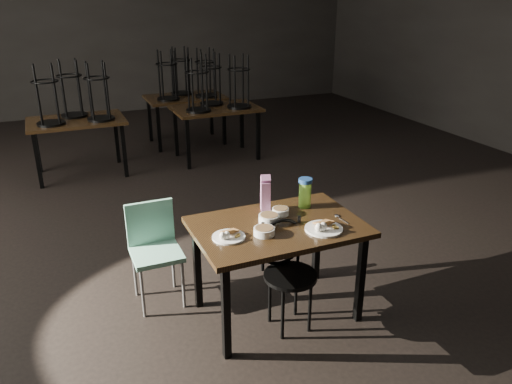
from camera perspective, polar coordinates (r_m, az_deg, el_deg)
name	(u,v)px	position (r m, az deg, el deg)	size (l,w,h in m)	color
main_table	(278,234)	(3.60, 2.51, -4.85)	(1.20, 0.80, 0.75)	black
plate_left	(228,235)	(3.37, -3.16, -4.96)	(0.23, 0.23, 0.07)	white
plate_right	(324,227)	(3.51, 7.75, -3.99)	(0.27, 0.27, 0.09)	white
bowl_near	(269,218)	(3.58, 1.50, -3.02)	(0.15, 0.15, 0.06)	white
bowl_far	(280,211)	(3.71, 2.82, -2.21)	(0.13, 0.13, 0.05)	white
bowl_big	(264,231)	(3.41, 0.94, -4.48)	(0.15, 0.15, 0.05)	white
juice_carton	(265,194)	(3.75, 1.09, -0.20)	(0.09, 0.09, 0.28)	#941A70
water_bottle	(305,192)	(3.82, 5.62, -0.05)	(0.12, 0.12, 0.23)	#92E443
spoon	(338,216)	(3.73, 9.34, -2.76)	(0.04, 0.17, 0.01)	silver
bentwood_chair	(287,266)	(3.60, 3.51, -8.40)	(0.38, 0.38, 0.80)	black
school_chair	(154,244)	(3.95, -11.56, -5.85)	(0.37, 0.37, 0.80)	#73B39B
bg_table_left	(76,118)	(6.86, -19.92, 8.00)	(1.20, 0.80, 1.48)	black
bg_table_right	(216,105)	(7.18, -4.60, 9.84)	(1.20, 0.80, 1.48)	black
bg_table_far	(185,95)	(7.98, -8.08, 10.96)	(1.20, 0.80, 1.48)	black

